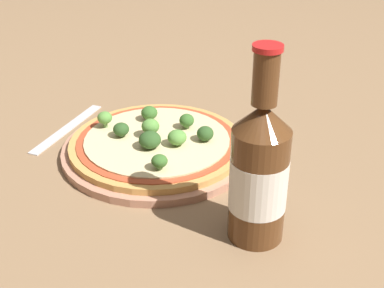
# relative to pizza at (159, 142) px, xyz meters

# --- Properties ---
(ground_plane) EXTENTS (3.00, 3.00, 0.00)m
(ground_plane) POSITION_rel_pizza_xyz_m (-0.00, -0.00, -0.02)
(ground_plane) COLOR #846647
(plate) EXTENTS (0.30, 0.30, 0.01)m
(plate) POSITION_rel_pizza_xyz_m (-0.00, 0.00, -0.01)
(plate) COLOR tan
(plate) RESTS_ON ground_plane
(pizza) EXTENTS (0.27, 0.27, 0.01)m
(pizza) POSITION_rel_pizza_xyz_m (0.00, 0.00, 0.00)
(pizza) COLOR tan
(pizza) RESTS_ON plate
(broccoli_floret_0) EXTENTS (0.02, 0.02, 0.02)m
(broccoli_floret_0) POSITION_rel_pizza_xyz_m (0.06, -0.07, 0.02)
(broccoli_floret_0) COLOR #6B8E51
(broccoli_floret_0) RESTS_ON pizza
(broccoli_floret_1) EXTENTS (0.02, 0.02, 0.03)m
(broccoli_floret_1) POSITION_rel_pizza_xyz_m (-0.09, -0.02, 0.02)
(broccoli_floret_1) COLOR #6B8E51
(broccoli_floret_1) RESTS_ON pizza
(broccoli_floret_2) EXTENTS (0.03, 0.03, 0.03)m
(broccoli_floret_2) POSITION_rel_pizza_xyz_m (-0.01, -0.00, 0.02)
(broccoli_floret_2) COLOR #6B8E51
(broccoli_floret_2) RESTS_ON pizza
(broccoli_floret_3) EXTENTS (0.02, 0.02, 0.02)m
(broccoli_floret_3) POSITION_rel_pizza_xyz_m (0.02, 0.05, 0.02)
(broccoli_floret_3) COLOR #6B8E51
(broccoli_floret_3) RESTS_ON pizza
(broccoli_floret_4) EXTENTS (0.03, 0.03, 0.02)m
(broccoli_floret_4) POSITION_rel_pizza_xyz_m (-0.05, -0.03, 0.02)
(broccoli_floret_4) COLOR #6B8E51
(broccoli_floret_4) RESTS_ON pizza
(broccoli_floret_5) EXTENTS (0.03, 0.03, 0.03)m
(broccoli_floret_5) POSITION_rel_pizza_xyz_m (0.01, -0.03, 0.02)
(broccoli_floret_5) COLOR #6B8E51
(broccoli_floret_5) RESTS_ON pizza
(broccoli_floret_6) EXTENTS (0.03, 0.03, 0.02)m
(broccoli_floret_6) POSITION_rel_pizza_xyz_m (0.06, 0.03, 0.02)
(broccoli_floret_6) COLOR #6B8E51
(broccoli_floret_6) RESTS_ON pizza
(broccoli_floret_7) EXTENTS (0.03, 0.03, 0.02)m
(broccoli_floret_7) POSITION_rel_pizza_xyz_m (-0.05, 0.04, 0.02)
(broccoli_floret_7) COLOR #6B8E51
(broccoli_floret_7) RESTS_ON pizza
(broccoli_floret_8) EXTENTS (0.03, 0.03, 0.02)m
(broccoli_floret_8) POSITION_rel_pizza_xyz_m (0.04, -0.00, 0.02)
(broccoli_floret_8) COLOR #6B8E51
(broccoli_floret_8) RESTS_ON pizza
(beer_bottle) EXTENTS (0.07, 0.07, 0.24)m
(beer_bottle) POSITION_rel_pizza_xyz_m (0.22, -0.10, 0.07)
(beer_bottle) COLOR #563319
(beer_bottle) RESTS_ON ground_plane
(fork) EXTENTS (0.06, 0.19, 0.00)m
(fork) POSITION_rel_pizza_xyz_m (-0.18, -0.02, -0.02)
(fork) COLOR silver
(fork) RESTS_ON ground_plane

